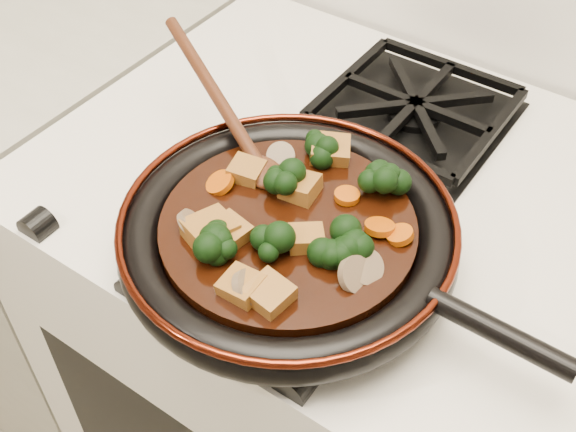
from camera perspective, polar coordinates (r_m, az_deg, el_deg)
The scene contains 32 objects.
stove at distance 1.22m, azimuth 4.10°, elevation -12.62°, with size 0.76×0.60×0.90m, color silver.
burner_grate_front at distance 0.78m, azimuth 0.40°, elevation -1.85°, with size 0.23×0.23×0.03m, color black, non-canonical shape.
burner_grate_back at distance 0.97m, azimuth 9.98°, elevation 8.29°, with size 0.23×0.23×0.03m, color black, non-canonical shape.
skillet at distance 0.74m, azimuth 0.13°, elevation -1.47°, with size 0.48×0.35×0.05m.
braising_sauce at distance 0.74m, azimuth 0.00°, elevation -1.13°, with size 0.26×0.26×0.02m, color black.
tofu_cube_0 at distance 0.72m, azimuth -4.73°, elevation -1.41°, with size 0.04×0.04×0.02m, color #905C21.
tofu_cube_1 at distance 0.67m, azimuth -3.67°, elevation -5.59°, with size 0.03×0.04×0.02m, color #905C21.
tofu_cube_2 at distance 0.72m, azimuth -6.14°, elevation -1.22°, with size 0.04×0.05×0.02m, color #905C21.
tofu_cube_3 at distance 0.76m, azimuth 0.96°, elevation 2.26°, with size 0.04×0.04×0.02m, color #905C21.
tofu_cube_4 at distance 0.80m, azimuth 3.34°, elevation 5.14°, with size 0.04×0.04×0.02m, color #905C21.
tofu_cube_5 at distance 0.66m, azimuth -1.50°, elevation -6.23°, with size 0.04×0.04×0.02m, color #905C21.
tofu_cube_6 at distance 0.71m, azimuth 1.46°, elevation -1.84°, with size 0.03×0.03×0.02m, color #905C21.
tofu_cube_7 at distance 0.78m, azimuth -3.30°, elevation 3.53°, with size 0.03×0.03×0.02m, color #905C21.
broccoli_floret_0 at distance 0.70m, azimuth -5.27°, elevation -2.83°, with size 0.06×0.06×0.05m, color black, non-canonical shape.
broccoli_floret_1 at distance 0.76m, azimuth -0.71°, elevation 2.60°, with size 0.06×0.06×0.05m, color black, non-canonical shape.
broccoli_floret_2 at distance 0.71m, azimuth -6.37°, elevation -1.96°, with size 0.06×0.06×0.05m, color black, non-canonical shape.
broccoli_floret_3 at distance 0.77m, azimuth 7.60°, elevation 2.68°, with size 0.06×0.06×0.06m, color black, non-canonical shape.
broccoli_floret_4 at distance 0.70m, azimuth 4.08°, elevation -2.72°, with size 0.06×0.06×0.05m, color black, non-canonical shape.
broccoli_floret_5 at distance 0.80m, azimuth 2.21°, elevation 5.12°, with size 0.06×0.06×0.05m, color black, non-canonical shape.
broccoli_floret_6 at distance 0.70m, azimuth -1.40°, elevation -2.48°, with size 0.06×0.06×0.05m, color black, non-canonical shape.
broccoli_floret_7 at distance 0.70m, azimuth 5.19°, elevation -2.43°, with size 0.06×0.06×0.05m, color black, non-canonical shape.
carrot_coin_0 at distance 0.77m, azimuth -5.40°, elevation 2.61°, with size 0.03×0.03×0.01m, color #B44705.
carrot_coin_1 at distance 0.76m, azimuth 4.68°, elevation 1.61°, with size 0.03×0.03×0.01m, color #B44705.
carrot_coin_2 at distance 0.73m, azimuth 7.24°, elevation -0.87°, with size 0.03×0.03×0.01m, color #B44705.
carrot_coin_3 at distance 0.77m, azimuth -0.62°, elevation 2.75°, with size 0.03×0.03×0.01m, color #B44705.
carrot_coin_4 at distance 0.73m, azimuth 8.83°, elevation -1.48°, with size 0.03×0.03×0.01m, color #B44705.
mushroom_slice_0 at distance 0.73m, azimuth -7.61°, elevation -0.67°, with size 0.03×0.03×0.01m, color brown.
mushroom_slice_1 at distance 0.69m, azimuth 6.10°, elevation -4.01°, with size 0.04×0.04×0.01m, color brown.
mushroom_slice_2 at distance 0.80m, azimuth -0.57°, elevation 4.76°, with size 0.03×0.03×0.01m, color brown.
mushroom_slice_3 at distance 0.67m, azimuth -3.16°, elevation -5.73°, with size 0.04×0.04×0.01m, color brown.
mushroom_slice_4 at distance 0.68m, azimuth 5.34°, elevation -4.64°, with size 0.04×0.04×0.01m, color brown.
wooden_spoon at distance 0.82m, azimuth -4.27°, elevation 7.22°, with size 0.15×0.09×0.25m.
Camera 1 is at (0.30, 1.11, 1.49)m, focal length 45.00 mm.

